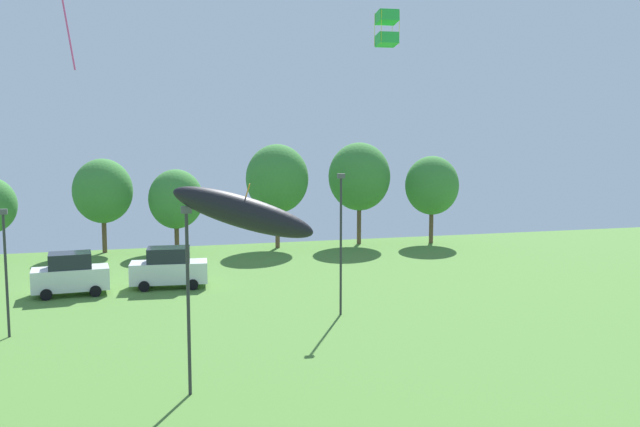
# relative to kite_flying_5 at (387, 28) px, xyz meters

# --- Properties ---
(kite_flying_5) EXTENTS (0.99, 1.04, 1.61)m
(kite_flying_5) POSITION_rel_kite_flying_5_xyz_m (0.00, 0.00, 0.00)
(kite_flying_5) COLOR green
(kite_flying_6) EXTENTS (5.19, 2.07, 2.53)m
(kite_flying_6) POSITION_rel_kite_flying_5_xyz_m (-7.81, -6.88, -7.53)
(kite_flying_6) COLOR black
(parked_car_leftmost) EXTENTS (4.31, 2.35, 2.44)m
(parked_car_leftmost) POSITION_rel_kite_flying_5_xyz_m (-15.00, 10.66, -12.73)
(parked_car_leftmost) COLOR silver
(parked_car_leftmost) RESTS_ON ground
(parked_car_second_from_left) EXTENTS (4.68, 2.43, 2.43)m
(parked_car_second_from_left) POSITION_rel_kite_flying_5_xyz_m (-9.48, 11.13, -12.73)
(parked_car_second_from_left) COLOR silver
(parked_car_second_from_left) RESTS_ON ground
(light_post_1) EXTENTS (0.36, 0.20, 7.18)m
(light_post_1) POSITION_rel_kite_flying_5_xyz_m (-1.44, 2.34, -9.93)
(light_post_1) COLOR #2D2D33
(light_post_1) RESTS_ON ground
(light_post_2) EXTENTS (0.36, 0.20, 6.62)m
(light_post_2) POSITION_rel_kite_flying_5_xyz_m (-9.73, -6.53, -10.21)
(light_post_2) COLOR #2D2D33
(light_post_2) RESTS_ON ground
(light_post_3) EXTENTS (0.36, 0.20, 5.81)m
(light_post_3) POSITION_rel_kite_flying_5_xyz_m (-17.01, 2.64, -10.63)
(light_post_3) COLOR #2D2D33
(light_post_3) RESTS_ON ground
(treeline_tree_2) EXTENTS (4.56, 4.56, 7.35)m
(treeline_tree_2) POSITION_rel_kite_flying_5_xyz_m (-13.66, 25.23, -9.09)
(treeline_tree_2) COLOR brown
(treeline_tree_2) RESTS_ON ground
(treeline_tree_3) EXTENTS (4.24, 4.24, 6.51)m
(treeline_tree_3) POSITION_rel_kite_flying_5_xyz_m (-8.17, 24.20, -9.76)
(treeline_tree_3) COLOR brown
(treeline_tree_3) RESTS_ON ground
(treeline_tree_4) EXTENTS (5.07, 5.07, 8.45)m
(treeline_tree_4) POSITION_rel_kite_flying_5_xyz_m (-0.12, 23.86, -8.27)
(treeline_tree_4) COLOR brown
(treeline_tree_4) RESTS_ON ground
(treeline_tree_5) EXTENTS (5.18, 5.18, 8.57)m
(treeline_tree_5) POSITION_rel_kite_flying_5_xyz_m (6.94, 23.98, -8.22)
(treeline_tree_5) COLOR brown
(treeline_tree_5) RESTS_ON ground
(treeline_tree_6) EXTENTS (4.53, 4.53, 7.43)m
(treeline_tree_6) POSITION_rel_kite_flying_5_xyz_m (13.05, 22.82, -9.00)
(treeline_tree_6) COLOR brown
(treeline_tree_6) RESTS_ON ground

